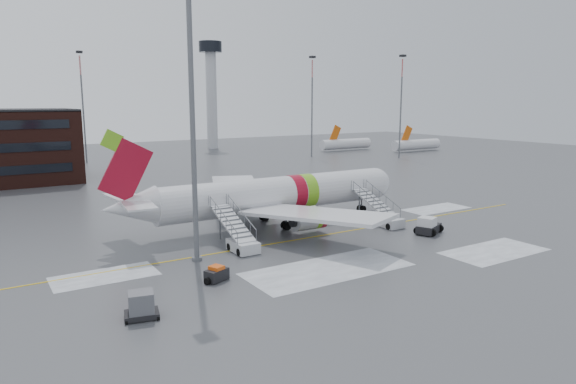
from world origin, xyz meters
TOP-DOWN VIEW (x-y plane):
  - ground at (0.00, 0.00)m, footprint 260.00×260.00m
  - airliner at (-2.44, 5.47)m, footprint 35.03×32.97m
  - airstair_fwd at (8.22, -1.07)m, footprint 2.05×7.70m
  - airstair_aft at (-9.66, -1.07)m, footprint 2.05×7.70m
  - pushback_tug at (9.68, -6.22)m, footprint 3.56×3.18m
  - uld_container at (-21.81, -11.44)m, footprint 2.42×1.98m
  - baggage_tractor at (-14.92, -7.66)m, footprint 2.45×1.67m
  - light_mast_near at (-14.24, -2.00)m, footprint 1.20×1.20m
  - control_tower at (30.00, 95.00)m, footprint 6.40×6.40m
  - light_mast_far_ne at (42.00, 62.00)m, footprint 1.20×1.20m
  - light_mast_far_n at (-8.00, 78.00)m, footprint 1.20×1.20m
  - light_mast_far_e at (58.00, 48.00)m, footprint 1.20×1.20m
  - distant_aircraft at (62.50, 64.00)m, footprint 35.00×18.00m

SIDE VIEW (x-z plane):
  - ground at x=0.00m, z-range 0.00..0.00m
  - distant_aircraft at x=62.50m, z-range -4.00..4.00m
  - baggage_tractor at x=-14.92m, z-range -0.09..1.11m
  - pushback_tug at x=9.68m, z-range -0.10..1.70m
  - uld_container at x=-21.81m, z-range -0.06..1.68m
  - airstair_fwd at x=8.22m, z-range -0.68..2.81m
  - airstair_aft at x=-9.66m, z-range -0.68..2.81m
  - airliner at x=-2.44m, z-range -2.17..9.01m
  - light_mast_far_ne at x=42.00m, z-range 1.71..25.96m
  - light_mast_far_n at x=-8.00m, z-range 1.71..25.96m
  - light_mast_far_e at x=58.00m, z-range 1.71..25.96m
  - light_mast_near at x=-14.24m, z-range 0.38..29.22m
  - control_tower at x=30.00m, z-range 3.75..33.75m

